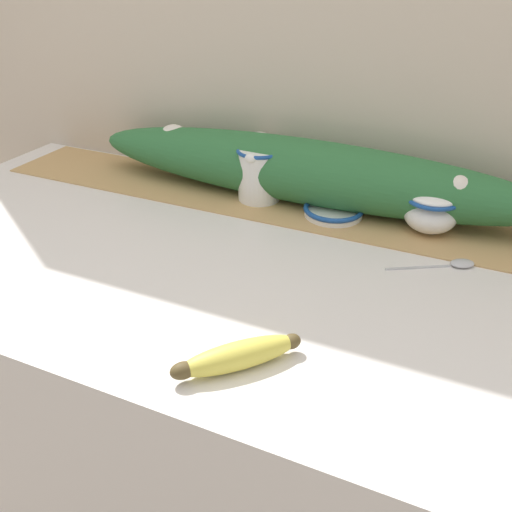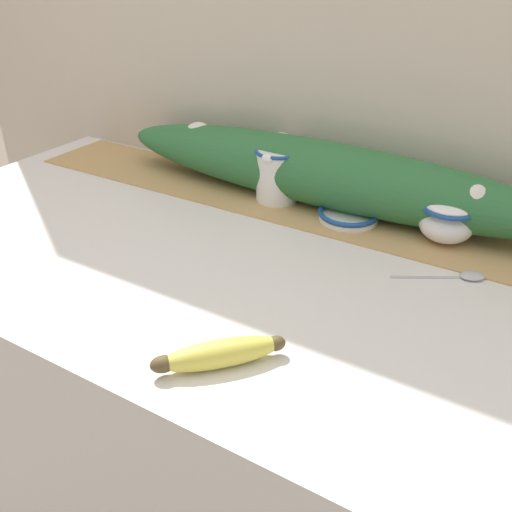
{
  "view_description": "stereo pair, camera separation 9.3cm",
  "coord_description": "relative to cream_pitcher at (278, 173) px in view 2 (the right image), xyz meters",
  "views": [
    {
      "loc": [
        0.39,
        -0.78,
        1.41
      ],
      "look_at": [
        0.05,
        -0.05,
        0.96
      ],
      "focal_mm": 40.0,
      "sensor_mm": 36.0,
      "label": 1
    },
    {
      "loc": [
        0.47,
        -0.74,
        1.41
      ],
      "look_at": [
        0.05,
        -0.05,
        0.96
      ],
      "focal_mm": 40.0,
      "sensor_mm": 36.0,
      "label": 2
    }
  ],
  "objects": [
    {
      "name": "sugar_bowl",
      "position": [
        0.36,
        -0.0,
        -0.02
      ],
      "size": [
        0.1,
        0.1,
        0.1
      ],
      "color": "white",
      "rests_on": "countertop"
    },
    {
      "name": "countertop",
      "position": [
        0.09,
        -0.26,
        -0.52
      ],
      "size": [
        1.56,
        0.74,
        0.91
      ],
      "primitive_type": "cube",
      "color": "silver",
      "rests_on": "ground_plane"
    },
    {
      "name": "cream_pitcher",
      "position": [
        0.0,
        0.0,
        0.0
      ],
      "size": [
        0.1,
        0.11,
        0.12
      ],
      "color": "white",
      "rests_on": "countertop"
    },
    {
      "name": "banana",
      "position": [
        0.2,
        -0.52,
        -0.04
      ],
      "size": [
        0.14,
        0.15,
        0.04
      ],
      "rotation": [
        0.0,
        0.0,
        0.83
      ],
      "color": "#DBCC4C",
      "rests_on": "countertop"
    },
    {
      "name": "table_runner",
      "position": [
        0.09,
        -0.0,
        -0.06
      ],
      "size": [
        1.43,
        0.2,
        0.0
      ],
      "primitive_type": "cube",
      "color": "tan",
      "rests_on": "countertop"
    },
    {
      "name": "spoon",
      "position": [
        0.43,
        -0.11,
        -0.06
      ],
      "size": [
        0.15,
        0.1,
        0.01
      ],
      "rotation": [
        0.0,
        0.0,
        0.54
      ],
      "color": "#B7B7BC",
      "rests_on": "countertop"
    },
    {
      "name": "small_dish",
      "position": [
        0.17,
        -0.01,
        -0.05
      ],
      "size": [
        0.12,
        0.12,
        0.02
      ],
      "color": "white",
      "rests_on": "countertop"
    },
    {
      "name": "poinsettia_garland",
      "position": [
        0.09,
        0.03,
        0.01
      ],
      "size": [
        1.01,
        0.15,
        0.13
      ],
      "color": "#2D6B38",
      "rests_on": "countertop"
    },
    {
      "name": "back_wall",
      "position": [
        0.09,
        0.13,
        0.23
      ],
      "size": [
        2.36,
        0.04,
        2.4
      ],
      "primitive_type": "cube",
      "color": "beige",
      "rests_on": "ground_plane"
    }
  ]
}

